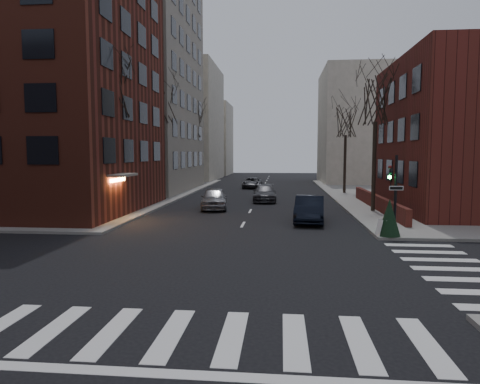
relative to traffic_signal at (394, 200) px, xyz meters
name	(u,v)px	position (x,y,z in m)	size (l,w,h in m)	color
ground	(209,287)	(-7.94, -8.99, -1.91)	(160.00, 160.00, 0.00)	black
building_left_brick	(34,87)	(-23.44, 7.51, 7.09)	(15.00, 15.00, 18.00)	maroon
building_left_tan	(109,66)	(-24.94, 25.01, 12.09)	(18.00, 18.00, 28.00)	gray
low_wall_right	(377,202)	(1.36, 10.01, -1.26)	(0.35, 16.00, 1.00)	#571E19
building_distant_la	(174,124)	(-22.94, 46.01, 7.09)	(14.00, 16.00, 18.00)	beige
building_distant_ra	(371,127)	(7.06, 41.01, 6.09)	(14.00, 14.00, 16.00)	beige
building_distant_lb	(205,139)	(-20.94, 63.01, 5.09)	(10.00, 12.00, 14.00)	beige
traffic_signal	(394,200)	(0.00, 0.00, 0.00)	(0.76, 0.44, 4.00)	black
tree_left_a	(110,88)	(-16.74, 5.01, 6.56)	(4.18, 4.18, 10.26)	#2D231C
tree_left_b	(162,102)	(-16.74, 17.01, 7.00)	(4.40, 4.40, 10.80)	#2D231C
tree_left_c	(193,123)	(-16.74, 31.01, 6.12)	(3.96, 3.96, 9.72)	#2D231C
tree_right_a	(376,99)	(0.86, 9.01, 6.12)	(3.96, 3.96, 9.72)	#2D231C
tree_right_b	(346,121)	(0.86, 23.01, 5.68)	(3.74, 3.74, 9.18)	#2D231C
streetlamp_near	(156,153)	(-16.14, 13.01, 2.33)	(0.36, 0.36, 6.28)	black
streetlamp_far	(201,153)	(-16.14, 33.01, 2.33)	(0.36, 0.36, 6.28)	black
parked_sedan	(309,209)	(-3.94, 4.30, -1.10)	(1.72, 4.92, 1.62)	black
car_lane_silver	(214,198)	(-10.78, 9.98, -1.09)	(1.93, 4.80, 1.63)	gray
car_lane_gray	(265,193)	(-7.14, 15.48, -1.18)	(2.03, 4.98, 1.45)	#3A3A3F
car_lane_far	(252,183)	(-9.22, 29.89, -1.26)	(2.15, 4.67, 1.30)	#434449
sandwich_board	(382,227)	(-0.64, -0.49, -1.35)	(0.36, 0.51, 0.82)	white
evergreen_shrub	(389,217)	(-0.33, -0.49, -0.83)	(1.11, 1.11, 1.85)	#15301C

